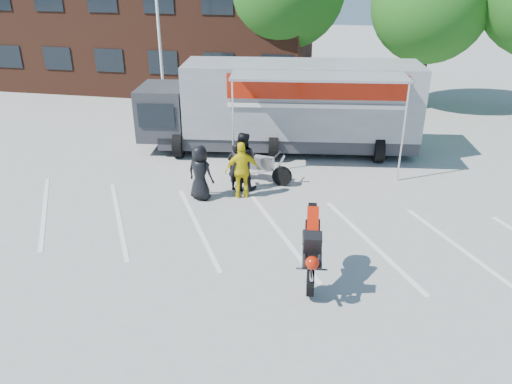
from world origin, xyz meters
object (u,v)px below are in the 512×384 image
(flagpole, at_px, (163,7))
(spectator_leather_c, at_px, (243,161))
(spectator_leather_b, at_px, (237,167))
(spectator_hivis, at_px, (242,170))
(tree_mid, at_px, (430,4))
(stunt_bike_rider, at_px, (309,278))
(parked_motorcycle, at_px, (260,182))
(spectator_leather_a, at_px, (200,173))
(transporter_truck, at_px, (286,150))

(flagpole, height_order, spectator_leather_c, flagpole)
(spectator_leather_b, relative_size, spectator_hivis, 0.89)
(tree_mid, height_order, spectator_hivis, tree_mid)
(flagpole, distance_m, tree_mid, 12.31)
(flagpole, height_order, stunt_bike_rider, flagpole)
(spectator_leather_b, height_order, spectator_hivis, spectator_hivis)
(spectator_hivis, bearing_deg, stunt_bike_rider, 100.36)
(flagpole, xyz_separation_m, parked_motorcycle, (5.21, -5.62, -5.05))
(tree_mid, height_order, stunt_bike_rider, tree_mid)
(spectator_leather_a, height_order, spectator_leather_b, spectator_leather_a)
(spectator_leather_b, bearing_deg, stunt_bike_rider, 126.38)
(stunt_bike_rider, bearing_deg, spectator_leather_c, 113.27)
(transporter_truck, relative_size, stunt_bike_rider, 5.08)
(spectator_hivis, bearing_deg, spectator_leather_a, -5.85)
(parked_motorcycle, height_order, spectator_hivis, spectator_hivis)
(flagpole, distance_m, transporter_truck, 7.94)
(transporter_truck, xyz_separation_m, parked_motorcycle, (-0.44, -3.26, 0.00))
(flagpole, xyz_separation_m, spectator_leather_a, (3.62, -7.25, -4.18))
(spectator_leather_c, bearing_deg, parked_motorcycle, -123.15)
(stunt_bike_rider, height_order, spectator_leather_c, spectator_leather_c)
(parked_motorcycle, height_order, spectator_leather_b, spectator_leather_b)
(tree_mid, xyz_separation_m, stunt_bike_rider, (-3.84, -15.96, -4.94))
(spectator_leather_c, relative_size, spectator_hivis, 1.04)
(transporter_truck, relative_size, spectator_hivis, 5.83)
(transporter_truck, height_order, spectator_leather_a, spectator_leather_a)
(parked_motorcycle, distance_m, spectator_leather_a, 2.44)
(spectator_hivis, bearing_deg, spectator_leather_b, -80.31)
(parked_motorcycle, distance_m, spectator_hivis, 1.61)
(spectator_leather_c, bearing_deg, spectator_hivis, 106.32)
(tree_mid, distance_m, stunt_bike_rider, 17.14)
(tree_mid, bearing_deg, spectator_leather_a, -121.89)
(spectator_leather_a, bearing_deg, transporter_truck, -96.34)
(tree_mid, bearing_deg, spectator_leather_b, -120.23)
(tree_mid, height_order, parked_motorcycle, tree_mid)
(flagpole, bearing_deg, spectator_hivis, -54.76)
(spectator_hivis, bearing_deg, tree_mid, -139.68)
(flagpole, relative_size, spectator_hivis, 4.37)
(flagpole, xyz_separation_m, spectator_leather_c, (4.74, -6.23, -4.10))
(spectator_leather_c, bearing_deg, spectator_leather_a, 47.42)
(transporter_truck, bearing_deg, spectator_leather_c, -110.68)
(parked_motorcycle, height_order, stunt_bike_rider, stunt_bike_rider)
(flagpole, relative_size, spectator_leather_c, 4.18)
(stunt_bike_rider, bearing_deg, transporter_truck, 95.43)
(transporter_truck, bearing_deg, spectator_leather_a, -119.94)
(parked_motorcycle, bearing_deg, flagpole, 53.70)
(stunt_bike_rider, relative_size, spectator_leather_b, 1.29)
(parked_motorcycle, xyz_separation_m, spectator_leather_a, (-1.59, -1.63, 0.88))
(spectator_leather_c, bearing_deg, tree_mid, -115.21)
(transporter_truck, bearing_deg, spectator_leather_b, -112.08)
(flagpole, distance_m, spectator_hivis, 9.41)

